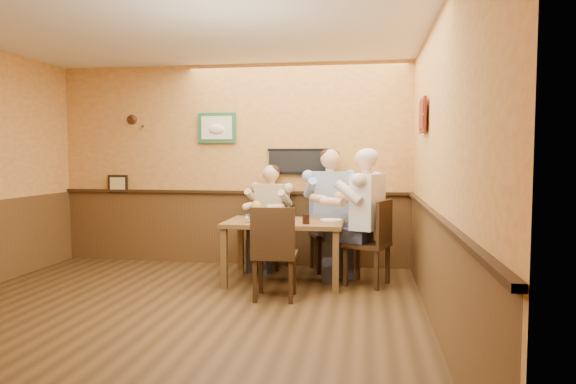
% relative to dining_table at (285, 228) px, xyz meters
% --- Properties ---
extents(room, '(5.02, 5.03, 2.81)m').
position_rel_dining_table_xyz_m(room, '(-0.78, -1.33, 1.03)').
color(room, '#34220F').
rests_on(room, ground).
extents(dining_table, '(1.40, 0.90, 0.75)m').
position_rel_dining_table_xyz_m(dining_table, '(0.00, 0.00, 0.00)').
color(dining_table, brown).
rests_on(dining_table, ground).
extents(chair_back_left, '(0.51, 0.51, 0.88)m').
position_rel_dining_table_xyz_m(chair_back_left, '(-0.30, 0.79, -0.22)').
color(chair_back_left, '#322010').
rests_on(chair_back_left, ground).
extents(chair_back_right, '(0.60, 0.60, 1.02)m').
position_rel_dining_table_xyz_m(chair_back_right, '(0.48, 0.73, -0.15)').
color(chair_back_right, '#322010').
rests_on(chair_back_right, ground).
extents(chair_right_end, '(0.60, 0.60, 1.01)m').
position_rel_dining_table_xyz_m(chair_right_end, '(0.98, 0.03, -0.15)').
color(chair_right_end, '#322010').
rests_on(chair_right_end, ground).
extents(chair_near_side, '(0.48, 0.48, 1.00)m').
position_rel_dining_table_xyz_m(chair_near_side, '(0.01, -0.70, -0.16)').
color(chair_near_side, '#322010').
rests_on(chair_near_side, ground).
extents(diner_tan_shirt, '(0.73, 0.73, 1.26)m').
position_rel_dining_table_xyz_m(diner_tan_shirt, '(-0.30, 0.79, -0.03)').
color(diner_tan_shirt, '#CBB78C').
rests_on(diner_tan_shirt, ground).
extents(diner_blue_polo, '(0.86, 0.86, 1.46)m').
position_rel_dining_table_xyz_m(diner_blue_polo, '(0.48, 0.73, 0.07)').
color(diner_blue_polo, '#8AA5CF').
rests_on(diner_blue_polo, ground).
extents(diner_white_elder, '(0.86, 0.86, 1.45)m').
position_rel_dining_table_xyz_m(diner_white_elder, '(0.98, 0.03, 0.07)').
color(diner_white_elder, silver).
rests_on(diner_white_elder, ground).
extents(water_glass_left, '(0.08, 0.08, 0.10)m').
position_rel_dining_table_xyz_m(water_glass_left, '(-0.40, -0.21, 0.14)').
color(water_glass_left, white).
rests_on(water_glass_left, dining_table).
extents(water_glass_mid, '(0.10, 0.10, 0.12)m').
position_rel_dining_table_xyz_m(water_glass_mid, '(-0.01, -0.38, 0.15)').
color(water_glass_mid, white).
rests_on(water_glass_mid, dining_table).
extents(cola_tumbler, '(0.10, 0.10, 0.11)m').
position_rel_dining_table_xyz_m(cola_tumbler, '(0.29, -0.25, 0.15)').
color(cola_tumbler, black).
rests_on(cola_tumbler, dining_table).
extents(hot_sauce_bottle, '(0.05, 0.05, 0.19)m').
position_rel_dining_table_xyz_m(hot_sauce_bottle, '(-0.12, -0.08, 0.19)').
color(hot_sauce_bottle, '#C43D14').
rests_on(hot_sauce_bottle, dining_table).
extents(salt_shaker, '(0.04, 0.04, 0.08)m').
position_rel_dining_table_xyz_m(salt_shaker, '(-0.21, 0.01, 0.13)').
color(salt_shaker, white).
rests_on(salt_shaker, dining_table).
extents(pepper_shaker, '(0.04, 0.04, 0.08)m').
position_rel_dining_table_xyz_m(pepper_shaker, '(-0.12, 0.06, 0.13)').
color(pepper_shaker, black).
rests_on(pepper_shaker, dining_table).
extents(plate_far_left, '(0.29, 0.29, 0.02)m').
position_rel_dining_table_xyz_m(plate_far_left, '(-0.39, 0.24, 0.10)').
color(plate_far_left, silver).
rests_on(plate_far_left, dining_table).
extents(plate_far_right, '(0.32, 0.32, 0.02)m').
position_rel_dining_table_xyz_m(plate_far_right, '(0.55, 0.10, 0.10)').
color(plate_far_right, white).
rests_on(plate_far_right, dining_table).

